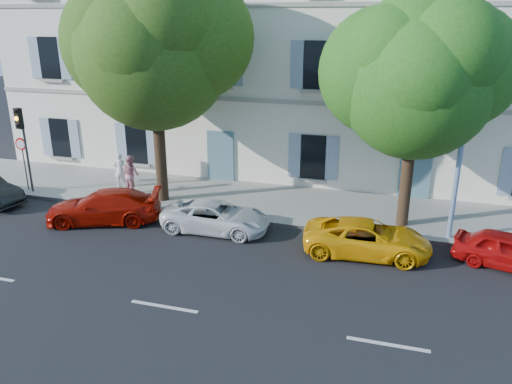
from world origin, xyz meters
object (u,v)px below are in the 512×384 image
(tree_left, at_px, (154,53))
(tree_right, at_px, (417,83))
(car_white_coupe, at_px, (216,217))
(car_yellow_supercar, at_px, (367,238))
(traffic_light, at_px, (22,132))
(street_lamp, at_px, (469,99))
(road_sign, at_px, (22,153))
(car_red_coupe, at_px, (104,206))
(pedestrian_b, at_px, (131,174))
(pedestrian_a, at_px, (120,170))
(car_red_hatchback, at_px, (510,251))

(tree_left, xyz_separation_m, tree_right, (9.85, 0.07, -0.81))
(car_white_coupe, relative_size, car_yellow_supercar, 0.95)
(tree_left, bearing_deg, traffic_light, -172.48)
(street_lamp, bearing_deg, road_sign, 179.16)
(tree_right, bearing_deg, car_red_coupe, -166.73)
(pedestrian_b, bearing_deg, car_white_coupe, 175.22)
(car_red_coupe, relative_size, traffic_light, 1.16)
(tree_left, distance_m, pedestrian_a, 5.96)
(car_red_coupe, relative_size, tree_right, 0.53)
(car_white_coupe, relative_size, road_sign, 1.67)
(car_red_coupe, height_order, road_sign, road_sign)
(tree_right, bearing_deg, tree_left, -179.58)
(car_red_hatchback, bearing_deg, street_lamp, 65.74)
(car_red_hatchback, height_order, tree_left, tree_left)
(traffic_light, distance_m, street_lamp, 17.68)
(street_lamp, bearing_deg, tree_right, 150.80)
(car_yellow_supercar, distance_m, tree_left, 10.70)
(car_red_hatchback, bearing_deg, road_sign, 100.76)
(pedestrian_a, bearing_deg, car_red_coupe, 91.92)
(car_red_coupe, xyz_separation_m, tree_right, (11.09, 2.62, 4.77))
(car_red_coupe, relative_size, car_red_hatchback, 1.29)
(tree_right, bearing_deg, pedestrian_b, 178.42)
(tree_right, height_order, street_lamp, street_lamp)
(car_red_coupe, xyz_separation_m, tree_left, (1.24, 2.54, 5.59))
(car_yellow_supercar, relative_size, pedestrian_b, 2.47)
(car_white_coupe, height_order, car_yellow_supercar, car_yellow_supercar)
(street_lamp, bearing_deg, tree_left, 175.84)
(car_red_coupe, distance_m, car_yellow_supercar, 9.98)
(tree_right, xyz_separation_m, road_sign, (-16.26, -0.64, -3.53))
(tree_right, xyz_separation_m, traffic_light, (-15.92, -0.87, -2.53))
(pedestrian_b, bearing_deg, pedestrian_a, -11.65)
(car_red_hatchback, height_order, road_sign, road_sign)
(car_white_coupe, relative_size, tree_right, 0.49)
(pedestrian_a, bearing_deg, tree_right, 156.92)
(street_lamp, relative_size, pedestrian_a, 5.54)
(street_lamp, bearing_deg, car_white_coupe, -171.07)
(car_red_coupe, distance_m, car_red_hatchback, 14.39)
(car_white_coupe, height_order, road_sign, road_sign)
(pedestrian_b, bearing_deg, tree_right, -159.23)
(car_white_coupe, bearing_deg, car_red_hatchback, -91.67)
(traffic_light, xyz_separation_m, road_sign, (-0.34, 0.23, -0.99))
(road_sign, relative_size, pedestrian_a, 1.52)
(car_red_coupe, relative_size, tree_left, 0.46)
(car_red_hatchback, relative_size, tree_left, 0.36)
(tree_right, height_order, pedestrian_b, tree_right)
(car_red_hatchback, bearing_deg, car_white_coupe, 105.02)
(tree_right, distance_m, pedestrian_b, 12.36)
(car_red_hatchback, relative_size, street_lamp, 0.39)
(car_red_coupe, bearing_deg, street_lamp, 78.43)
(car_red_hatchback, distance_m, traffic_light, 19.41)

